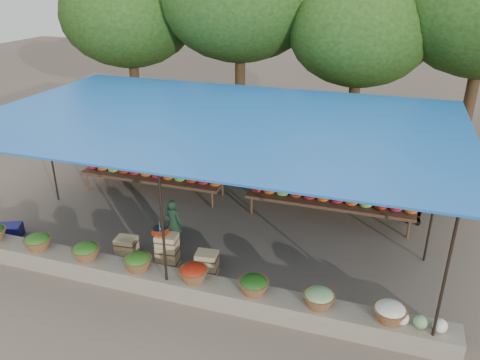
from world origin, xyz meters
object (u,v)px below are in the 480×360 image
(vendor_seated, at_px, (173,223))
(blue_crate_front, at_px, (10,231))
(crate_counter, at_px, (166,253))
(weighing_scale, at_px, (160,231))

(vendor_seated, height_order, blue_crate_front, vendor_seated)
(crate_counter, height_order, vendor_seated, vendor_seated)
(weighing_scale, bearing_deg, crate_counter, 0.00)
(blue_crate_front, bearing_deg, crate_counter, -22.44)
(crate_counter, bearing_deg, blue_crate_front, -178.95)
(vendor_seated, bearing_deg, blue_crate_front, 22.53)
(crate_counter, distance_m, weighing_scale, 0.55)
(weighing_scale, relative_size, vendor_seated, 0.28)
(vendor_seated, bearing_deg, weighing_scale, 107.44)
(weighing_scale, xyz_separation_m, vendor_seated, (-0.12, 0.84, -0.27))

